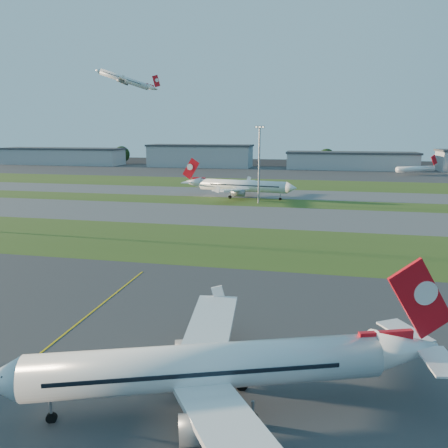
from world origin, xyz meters
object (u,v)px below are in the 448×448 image
(airliner_taxiing, at_px, (242,186))
(light_mast_centre, at_px, (259,160))
(mini_jet_near, at_px, (416,169))
(airliner_parked, at_px, (211,367))

(airliner_taxiing, xyz_separation_m, light_mast_centre, (7.70, -10.59, 10.35))
(mini_jet_near, height_order, light_mast_centre, light_mast_centre)
(airliner_parked, height_order, mini_jet_near, airliner_parked)
(mini_jet_near, bearing_deg, airliner_parked, -138.00)
(airliner_taxiing, bearing_deg, mini_jet_near, -117.77)
(airliner_parked, height_order, airliner_taxiing, airliner_taxiing)
(airliner_parked, bearing_deg, mini_jet_near, 55.32)
(airliner_parked, xyz_separation_m, mini_jet_near, (63.00, 231.22, -0.84))
(mini_jet_near, xyz_separation_m, light_mast_centre, (-73.77, -118.43, 11.53))
(airliner_taxiing, xyz_separation_m, mini_jet_near, (81.47, 107.83, -1.18))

